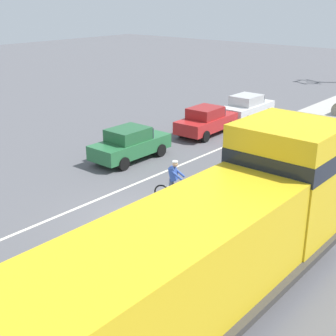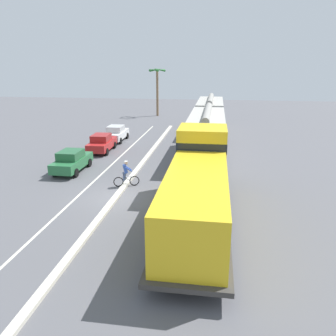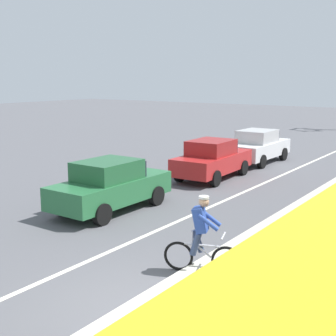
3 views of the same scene
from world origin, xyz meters
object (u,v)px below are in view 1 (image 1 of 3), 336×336
at_px(parked_car_white, 247,107).
at_px(parked_car_red, 206,121).
at_px(cyclist, 174,183).
at_px(parked_car_green, 130,144).
at_px(locomotive, 218,244).

bearing_deg(parked_car_white, parked_car_red, -89.89).
xyz_separation_m(parked_car_red, cyclist, (4.63, -8.51, 0.00)).
distance_m(parked_car_green, parked_car_red, 6.02).
height_order(locomotive, parked_car_red, locomotive).
height_order(parked_car_red, parked_car_white, same).
height_order(locomotive, parked_car_green, locomotive).
relative_size(parked_car_green, parked_car_white, 1.00).
xyz_separation_m(parked_car_white, cyclist, (4.64, -13.00, 0.00)).
distance_m(locomotive, parked_car_green, 11.95).
xyz_separation_m(parked_car_green, cyclist, (4.85, -2.50, 0.00)).
relative_size(locomotive, parked_car_white, 2.76).
bearing_deg(parked_car_green, cyclist, -27.21).
height_order(parked_car_red, cyclist, cyclist).
relative_size(parked_car_red, cyclist, 2.48).
bearing_deg(locomotive, parked_car_red, 126.89).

